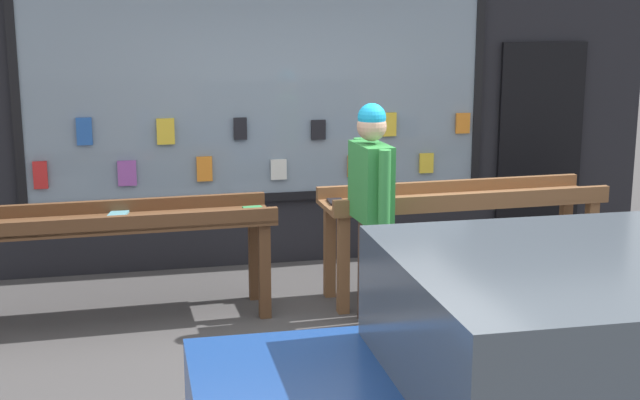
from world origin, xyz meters
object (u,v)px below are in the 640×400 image
parked_car (637,397)px  person_browsing (371,196)px  small_dog (431,293)px  display_table_left (119,230)px  display_table_right (462,209)px

parked_car → person_browsing: bearing=97.6°
person_browsing → small_dog: 0.89m
person_browsing → parked_car: (0.37, -3.11, -0.29)m
display_table_left → parked_car: bearing=-57.8°
small_dog → parked_car: bearing=-151.8°
display_table_left → person_browsing: person_browsing is taller
display_table_left → display_table_right: (2.86, 0.00, 0.03)m
small_dog → parked_car: (-0.05, -2.88, 0.46)m
small_dog → parked_car: size_ratio=0.14×
display_table_right → person_browsing: person_browsing is taller
small_dog → display_table_left: bearing=101.8°
display_table_right → display_table_left: bearing=-180.0°
display_table_right → person_browsing: bearing=-152.2°
display_table_right → parked_car: size_ratio=0.61×
display_table_right → small_dog: 1.03m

